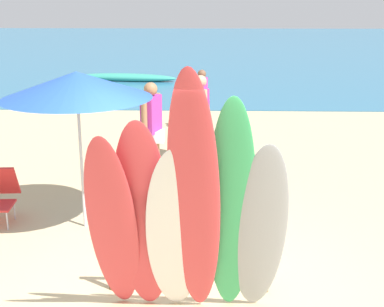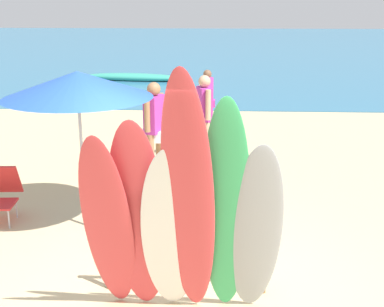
{
  "view_description": "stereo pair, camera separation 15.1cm",
  "coord_description": "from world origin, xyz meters",
  "px_view_note": "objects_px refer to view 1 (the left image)",
  "views": [
    {
      "loc": [
        0.18,
        -5.29,
        3.2
      ],
      "look_at": [
        0.0,
        1.49,
        1.17
      ],
      "focal_mm": 49.44,
      "sensor_mm": 36.0,
      "label": 1
    },
    {
      "loc": [
        0.33,
        -5.28,
        3.2
      ],
      "look_at": [
        0.0,
        1.49,
        1.17
      ],
      "focal_mm": 49.44,
      "sensor_mm": 36.0,
      "label": 2
    }
  ],
  "objects_px": {
    "surfboard_red_1": "(143,222)",
    "beachgoer_by_water": "(202,95)",
    "surfboard_red_3": "(195,205)",
    "beachgoer_midbeach": "(200,112)",
    "surfboard_rack": "(188,253)",
    "distant_boat": "(126,78)",
    "surfboard_red_0": "(113,229)",
    "surfboard_grey_5": "(260,233)",
    "beach_umbrella": "(77,85)",
    "surfboard_green_4": "(231,214)",
    "beachgoer_photographing": "(151,124)",
    "surfboard_white_2": "(176,234)"
  },
  "relations": [
    {
      "from": "surfboard_red_1",
      "to": "beachgoer_by_water",
      "type": "distance_m",
      "value": 8.17
    },
    {
      "from": "surfboard_red_3",
      "to": "beachgoer_midbeach",
      "type": "distance_m",
      "value": 5.69
    },
    {
      "from": "surfboard_rack",
      "to": "distant_boat",
      "type": "relative_size",
      "value": 0.46
    },
    {
      "from": "surfboard_rack",
      "to": "surfboard_red_1",
      "type": "bearing_deg",
      "value": -123.66
    },
    {
      "from": "surfboard_red_0",
      "to": "surfboard_red_1",
      "type": "bearing_deg",
      "value": 9.87
    },
    {
      "from": "surfboard_grey_5",
      "to": "beach_umbrella",
      "type": "bearing_deg",
      "value": 132.92
    },
    {
      "from": "surfboard_green_4",
      "to": "beachgoer_midbeach",
      "type": "xyz_separation_m",
      "value": [
        -0.35,
        5.56,
        -0.22
      ]
    },
    {
      "from": "surfboard_red_3",
      "to": "surfboard_rack",
      "type": "bearing_deg",
      "value": 101.25
    },
    {
      "from": "beachgoer_by_water",
      "to": "distant_boat",
      "type": "distance_m",
      "value": 8.27
    },
    {
      "from": "distant_boat",
      "to": "beach_umbrella",
      "type": "bearing_deg",
      "value": -84.09
    },
    {
      "from": "surfboard_green_4",
      "to": "surfboard_grey_5",
      "type": "bearing_deg",
      "value": 15.75
    },
    {
      "from": "surfboard_green_4",
      "to": "beachgoer_photographing",
      "type": "relative_size",
      "value": 1.46
    },
    {
      "from": "surfboard_red_1",
      "to": "distant_boat",
      "type": "height_order",
      "value": "surfboard_red_1"
    },
    {
      "from": "surfboard_rack",
      "to": "distant_boat",
      "type": "height_order",
      "value": "surfboard_rack"
    },
    {
      "from": "beachgoer_midbeach",
      "to": "beach_umbrella",
      "type": "bearing_deg",
      "value": 136.47
    },
    {
      "from": "surfboard_red_0",
      "to": "surfboard_green_4",
      "type": "xyz_separation_m",
      "value": [
        1.13,
        0.01,
        0.17
      ]
    },
    {
      "from": "beachgoer_photographing",
      "to": "beach_umbrella",
      "type": "distance_m",
      "value": 2.53
    },
    {
      "from": "surfboard_rack",
      "to": "beachgoer_by_water",
      "type": "distance_m",
      "value": 7.54
    },
    {
      "from": "surfboard_red_3",
      "to": "beachgoer_by_water",
      "type": "relative_size",
      "value": 1.93
    },
    {
      "from": "surfboard_green_4",
      "to": "beachgoer_by_water",
      "type": "distance_m",
      "value": 8.21
    },
    {
      "from": "beachgoer_midbeach",
      "to": "surfboard_grey_5",
      "type": "bearing_deg",
      "value": 170.05
    },
    {
      "from": "surfboard_rack",
      "to": "surfboard_red_3",
      "type": "distance_m",
      "value": 1.19
    },
    {
      "from": "surfboard_red_0",
      "to": "beach_umbrella",
      "type": "height_order",
      "value": "beach_umbrella"
    },
    {
      "from": "beachgoer_photographing",
      "to": "beach_umbrella",
      "type": "height_order",
      "value": "beach_umbrella"
    },
    {
      "from": "beach_umbrella",
      "to": "surfboard_rack",
      "type": "bearing_deg",
      "value": -47.52
    },
    {
      "from": "surfboard_red_3",
      "to": "beach_umbrella",
      "type": "relative_size",
      "value": 1.28
    },
    {
      "from": "surfboard_white_2",
      "to": "surfboard_rack",
      "type": "bearing_deg",
      "value": 77.85
    },
    {
      "from": "surfboard_rack",
      "to": "surfboard_white_2",
      "type": "distance_m",
      "value": 0.83
    },
    {
      "from": "surfboard_red_0",
      "to": "beachgoer_by_water",
      "type": "relative_size",
      "value": 1.52
    },
    {
      "from": "surfboard_red_1",
      "to": "beachgoer_photographing",
      "type": "bearing_deg",
      "value": 94.78
    },
    {
      "from": "surfboard_red_1",
      "to": "surfboard_white_2",
      "type": "distance_m",
      "value": 0.33
    },
    {
      "from": "surfboard_white_2",
      "to": "beachgoer_midbeach",
      "type": "height_order",
      "value": "surfboard_white_2"
    },
    {
      "from": "beachgoer_by_water",
      "to": "distant_boat",
      "type": "height_order",
      "value": "beachgoer_by_water"
    },
    {
      "from": "surfboard_red_3",
      "to": "surfboard_green_4",
      "type": "bearing_deg",
      "value": 24.47
    },
    {
      "from": "surfboard_white_2",
      "to": "surfboard_red_3",
      "type": "bearing_deg",
      "value": -41.45
    },
    {
      "from": "surfboard_rack",
      "to": "surfboard_white_2",
      "type": "bearing_deg",
      "value": -99.15
    },
    {
      "from": "surfboard_rack",
      "to": "beachgoer_midbeach",
      "type": "xyz_separation_m",
      "value": [
        0.08,
        4.9,
        0.54
      ]
    },
    {
      "from": "surfboard_red_1",
      "to": "beachgoer_photographing",
      "type": "xyz_separation_m",
      "value": [
        -0.38,
        4.49,
        -0.1
      ]
    },
    {
      "from": "surfboard_red_1",
      "to": "beachgoer_midbeach",
      "type": "relative_size",
      "value": 1.33
    },
    {
      "from": "surfboard_rack",
      "to": "distant_boat",
      "type": "distance_m",
      "value": 15.48
    },
    {
      "from": "beachgoer_midbeach",
      "to": "beach_umbrella",
      "type": "xyz_separation_m",
      "value": [
        -1.63,
        -3.2,
        1.06
      ]
    },
    {
      "from": "beachgoer_photographing",
      "to": "distant_boat",
      "type": "height_order",
      "value": "beachgoer_photographing"
    },
    {
      "from": "surfboard_red_1",
      "to": "beachgoer_by_water",
      "type": "xyz_separation_m",
      "value": [
        0.49,
        8.15,
        -0.25
      ]
    },
    {
      "from": "surfboard_red_3",
      "to": "surfboard_grey_5",
      "type": "height_order",
      "value": "surfboard_red_3"
    },
    {
      "from": "surfboard_red_0",
      "to": "distant_boat",
      "type": "xyz_separation_m",
      "value": [
        -2.25,
        15.86,
        -0.91
      ]
    },
    {
      "from": "surfboard_red_0",
      "to": "surfboard_grey_5",
      "type": "xyz_separation_m",
      "value": [
        1.42,
        0.07,
        -0.05
      ]
    },
    {
      "from": "surfboard_green_4",
      "to": "beachgoer_midbeach",
      "type": "bearing_deg",
      "value": 96.22
    },
    {
      "from": "beachgoer_by_water",
      "to": "beachgoer_midbeach",
      "type": "height_order",
      "value": "beachgoer_midbeach"
    },
    {
      "from": "surfboard_rack",
      "to": "beach_umbrella",
      "type": "bearing_deg",
      "value": 132.48
    },
    {
      "from": "surfboard_red_3",
      "to": "beachgoer_by_water",
      "type": "distance_m",
      "value": 8.33
    }
  ]
}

